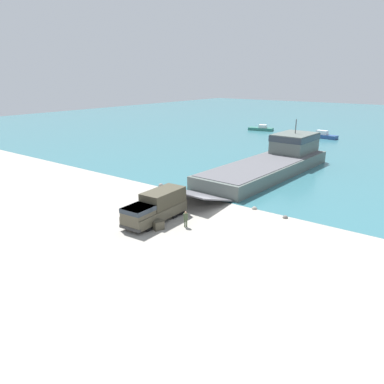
# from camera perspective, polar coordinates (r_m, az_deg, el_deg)

# --- Properties ---
(ground_plane) EXTENTS (240.00, 240.00, 0.00)m
(ground_plane) POSITION_cam_1_polar(r_m,az_deg,el_deg) (42.59, 2.69, -2.91)
(ground_plane) COLOR #9E998E
(landing_craft) EXTENTS (8.97, 34.96, 7.63)m
(landing_craft) POSITION_cam_1_polar(r_m,az_deg,el_deg) (61.26, 12.47, 4.80)
(landing_craft) COLOR #56605B
(landing_craft) RESTS_ON ground_plane
(military_truck) EXTENTS (3.02, 8.16, 3.08)m
(military_truck) POSITION_cam_1_polar(r_m,az_deg,el_deg) (39.40, -5.53, -2.25)
(military_truck) COLOR #4C4738
(military_truck) RESTS_ON ground_plane
(soldier_on_ramp) EXTENTS (0.50, 0.44, 1.69)m
(soldier_on_ramp) POSITION_cam_1_polar(r_m,az_deg,el_deg) (37.81, -0.97, -4.00)
(soldier_on_ramp) COLOR #3D4C33
(soldier_on_ramp) RESTS_ON ground_plane
(moored_boat_b) EXTENTS (7.08, 3.95, 1.59)m
(moored_boat_b) POSITION_cam_1_polar(r_m,az_deg,el_deg) (107.36, 10.50, 9.50)
(moored_boat_b) COLOR #2D7060
(moored_boat_b) RESTS_ON ground_plane
(moored_boat_c) EXTENTS (9.13, 3.35, 1.84)m
(moored_boat_c) POSITION_cam_1_polar(r_m,az_deg,el_deg) (98.17, 18.89, 8.19)
(moored_boat_c) COLOR navy
(moored_boat_c) RESTS_ON ground_plane
(cargo_crate) EXTENTS (1.15, 1.26, 0.86)m
(cargo_crate) POSITION_cam_1_polar(r_m,az_deg,el_deg) (37.65, -5.19, -5.05)
(cargo_crate) COLOR #4C4738
(cargo_crate) RESTS_ON ground_plane
(shoreline_rock_a) EXTENTS (0.73, 0.73, 0.73)m
(shoreline_rock_a) POSITION_cam_1_polar(r_m,az_deg,el_deg) (52.30, -4.76, 0.94)
(shoreline_rock_a) COLOR gray
(shoreline_rock_a) RESTS_ON ground_plane
(shoreline_rock_b) EXTENTS (0.60, 0.60, 0.60)m
(shoreline_rock_b) POSITION_cam_1_polar(r_m,az_deg,el_deg) (41.75, 14.02, -3.86)
(shoreline_rock_b) COLOR #66605B
(shoreline_rock_b) RESTS_ON ground_plane
(shoreline_rock_c) EXTENTS (0.62, 0.62, 0.62)m
(shoreline_rock_c) POSITION_cam_1_polar(r_m,az_deg,el_deg) (43.74, 9.48, -2.58)
(shoreline_rock_c) COLOR gray
(shoreline_rock_c) RESTS_ON ground_plane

